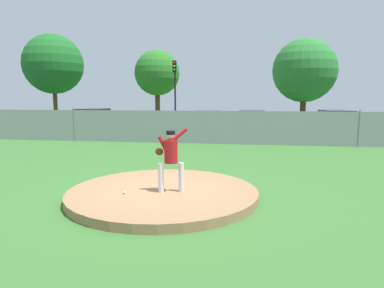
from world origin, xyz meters
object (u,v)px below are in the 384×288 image
parked_car_teal (93,122)px  traffic_cone_orange (138,132)px  parked_car_burgundy (252,123)px  pitcher_youth (170,155)px  baseball (124,192)px  parked_car_charcoal (336,125)px  parked_car_champagne (208,123)px  traffic_light_near (175,83)px

parked_car_teal → traffic_cone_orange: bearing=-18.9°
parked_car_burgundy → traffic_cone_orange: 7.58m
pitcher_youth → baseball: bearing=-161.6°
pitcher_youth → parked_car_burgundy: bearing=81.6°
parked_car_charcoal → traffic_cone_orange: bearing=-174.7°
parked_car_champagne → traffic_cone_orange: parked_car_champagne is taller
pitcher_youth → parked_car_burgundy: (2.23, 15.01, -0.33)m
parked_car_burgundy → traffic_light_near: 7.98m
baseball → parked_car_charcoal: (8.40, 14.56, 0.58)m
baseball → parked_car_teal: size_ratio=0.02×
pitcher_youth → baseball: (-1.05, -0.35, -0.88)m
baseball → traffic_cone_orange: (-4.03, 13.39, 0.02)m
parked_car_teal → parked_car_burgundy: bearing=3.7°
parked_car_charcoal → pitcher_youth: bearing=-117.4°
baseball → traffic_light_near: size_ratio=0.01×
parked_car_burgundy → traffic_cone_orange: size_ratio=8.41×
parked_car_charcoal → baseball: bearing=-120.0°
parked_car_charcoal → parked_car_champagne: parked_car_charcoal is taller
parked_car_champagne → traffic_cone_orange: size_ratio=7.30×
parked_car_charcoal → parked_car_burgundy: size_ratio=1.03×
parked_car_teal → traffic_cone_orange: 3.91m
pitcher_youth → parked_car_champagne: pitcher_youth is taller
parked_car_champagne → pitcher_youth: bearing=-87.3°
parked_car_champagne → traffic_light_near: (-3.21, 4.45, 2.90)m
parked_car_champagne → traffic_light_near: size_ratio=0.74×
traffic_light_near → traffic_cone_orange: bearing=-100.8°
pitcher_youth → traffic_cone_orange: bearing=111.3°
parked_car_burgundy → parked_car_teal: size_ratio=1.03×
traffic_light_near → parked_car_teal: bearing=-134.5°
parked_car_charcoal → traffic_light_near: (-11.25, 5.02, 2.84)m
parked_car_teal → traffic_light_near: 7.47m
parked_car_teal → traffic_light_near: (4.84, 4.93, 2.85)m
traffic_light_near → baseball: bearing=-81.7°
baseball → parked_car_teal: (-7.69, 14.65, 0.57)m
parked_car_charcoal → parked_car_champagne: 8.06m
parked_car_charcoal → parked_car_burgundy: bearing=171.1°
pitcher_youth → traffic_cone_orange: (-5.08, 13.05, -0.86)m
pitcher_youth → parked_car_teal: (-8.74, 14.30, -0.31)m
parked_car_champagne → traffic_light_near: 6.21m
parked_car_charcoal → parked_car_burgundy: (-5.12, 0.80, -0.03)m
parked_car_teal → parked_car_champagne: (8.05, 0.49, -0.05)m
baseball → parked_car_champagne: parked_car_champagne is taller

